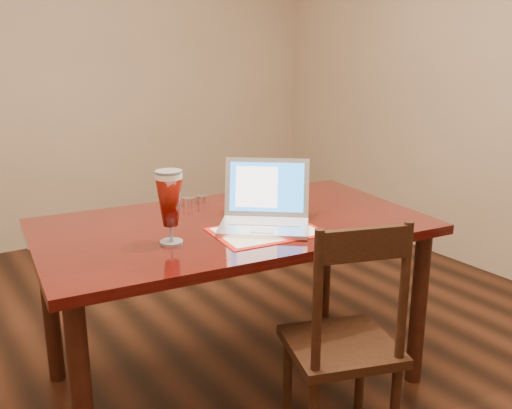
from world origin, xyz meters
TOP-DOWN VIEW (x-y plane):
  - ground at (0.00, 0.00)m, footprint 5.00×5.00m
  - dining_table at (0.13, 0.14)m, footprint 1.73×1.10m
  - dining_chair at (0.25, -0.46)m, footprint 0.49×0.48m

SIDE VIEW (x-z plane):
  - ground at x=0.00m, z-range 0.00..0.00m
  - dining_chair at x=0.25m, z-range -0.03..0.90m
  - dining_table at x=0.13m, z-range 0.16..1.20m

